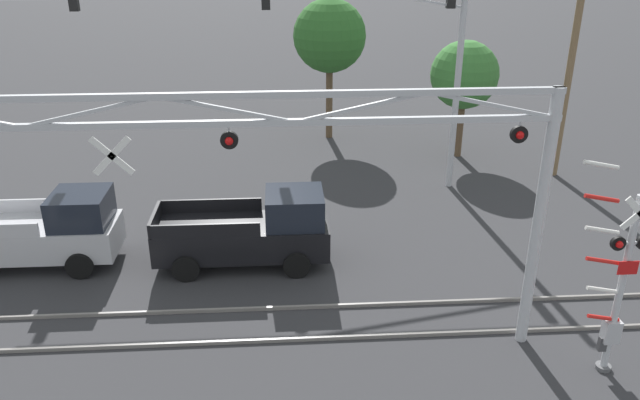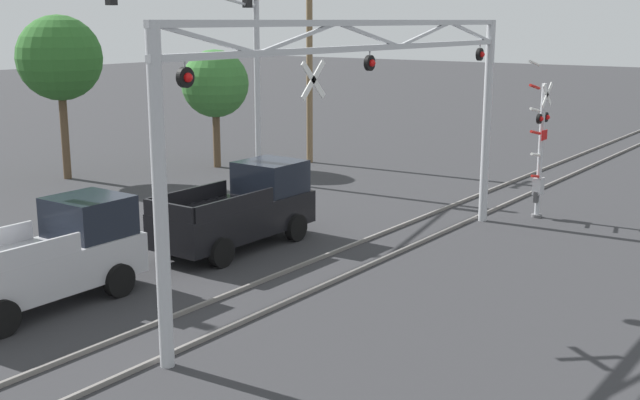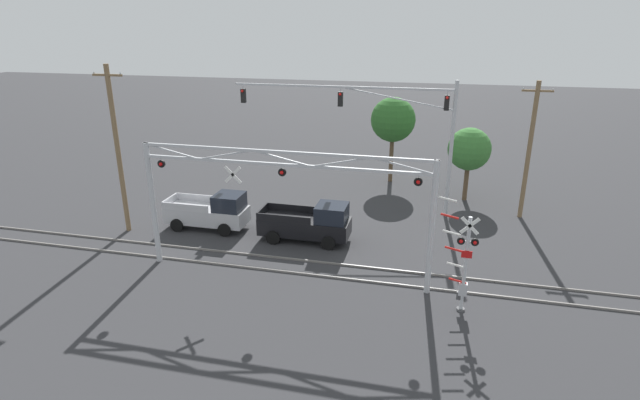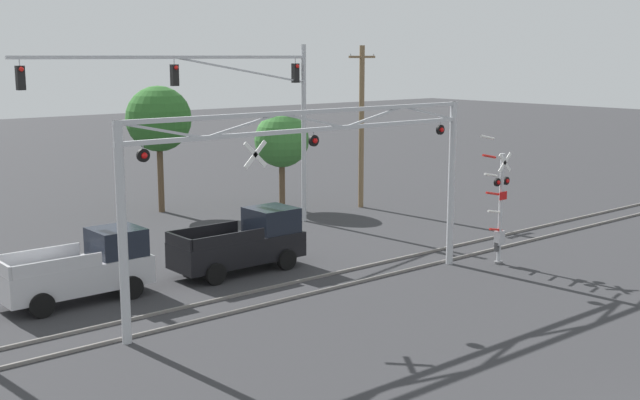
{
  "view_description": "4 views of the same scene",
  "coord_description": "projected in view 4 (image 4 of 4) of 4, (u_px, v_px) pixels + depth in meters",
  "views": [
    {
      "loc": [
        1.08,
        1.65,
        9.4
      ],
      "look_at": [
        2.05,
        16.35,
        3.01
      ],
      "focal_mm": 35.0,
      "sensor_mm": 36.0,
      "label": 1
    },
    {
      "loc": [
        -16.62,
        3.6,
        6.38
      ],
      "look_at": [
        -0.31,
        15.48,
        1.84
      ],
      "focal_mm": 45.0,
      "sensor_mm": 36.0,
      "label": 2
    },
    {
      "loc": [
        6.89,
        -6.9,
        11.93
      ],
      "look_at": [
        1.73,
        14.5,
        4.04
      ],
      "focal_mm": 28.0,
      "sensor_mm": 36.0,
      "label": 3
    },
    {
      "loc": [
        -16.7,
        -6.15,
        8.13
      ],
      "look_at": [
        -0.94,
        12.76,
        3.68
      ],
      "focal_mm": 45.0,
      "sensor_mm": 36.0,
      "label": 4
    }
  ],
  "objects": [
    {
      "name": "background_tree_far_left_verge",
      "position": [
        282.0,
        140.0,
        42.79
      ],
      "size": [
        2.94,
        2.94,
        5.15
      ],
      "color": "brown",
      "rests_on": "ground_plane"
    },
    {
      "name": "rail_track_far",
      "position": [
        284.0,
        285.0,
        28.65
      ],
      "size": [
        80.0,
        0.08,
        0.1
      ],
      "primitive_type": "cube",
      "color": "gray",
      "rests_on": "ground_plane"
    },
    {
      "name": "background_tree_beyond_span",
      "position": [
        159.0,
        119.0,
        41.44
      ],
      "size": [
        3.4,
        3.4,
        6.61
      ],
      "color": "brown",
      "rests_on": "ground_plane"
    },
    {
      "name": "utility_pole_right",
      "position": [
        361.0,
        125.0,
        42.82
      ],
      "size": [
        1.8,
        0.28,
        8.65
      ],
      "color": "brown",
      "rests_on": "ground_plane"
    },
    {
      "name": "pickup_truck_following",
      "position": [
        84.0,
        269.0,
        26.89
      ],
      "size": [
        4.95,
        2.12,
        2.3
      ],
      "color": "#B7B7BC",
      "rests_on": "ground_plane"
    },
    {
      "name": "crossing_gantry",
      "position": [
        313.0,
        170.0,
        26.58
      ],
      "size": [
        14.15,
        0.29,
        6.38
      ],
      "color": "#B7BABF",
      "rests_on": "ground_plane"
    },
    {
      "name": "crossing_signal_mast",
      "position": [
        499.0,
        211.0,
        31.31
      ],
      "size": [
        1.79,
        0.35,
        5.2
      ],
      "color": "#B7BABF",
      "rests_on": "ground_plane"
    },
    {
      "name": "pickup_truck_lead",
      "position": [
        245.0,
        243.0,
        30.56
      ],
      "size": [
        5.19,
        2.12,
        2.3
      ],
      "color": "black",
      "rests_on": "ground_plane"
    },
    {
      "name": "traffic_signal_span",
      "position": [
        243.0,
        100.0,
        36.62
      ],
      "size": [
        14.25,
        0.39,
        8.65
      ],
      "color": "#B7BABF",
      "rests_on": "ground_plane"
    },
    {
      "name": "rail_track_near",
      "position": [
        309.0,
        294.0,
        27.57
      ],
      "size": [
        80.0,
        0.08,
        0.1
      ],
      "primitive_type": "cube",
      "color": "gray",
      "rests_on": "ground_plane"
    }
  ]
}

